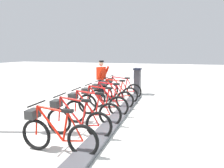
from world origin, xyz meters
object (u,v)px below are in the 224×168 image
object	(u,v)px
bike_docked_5	(75,119)
worker_near_rack	(101,78)
bike_docked_2	(109,97)
payment_kiosk	(137,81)
bike_docked_4	(90,110)
bike_docked_1	(115,92)
bike_docked_6	(55,133)
bike_docked_3	(100,102)
bike_docked_0	(121,89)

from	to	relation	value
bike_docked_5	worker_near_rack	xyz separation A→B (m)	(0.85, -4.08, 0.48)
bike_docked_2	payment_kiosk	bearing A→B (deg)	-102.13
payment_kiosk	bike_docked_4	distance (m)	4.39
bike_docked_1	bike_docked_6	bearing A→B (deg)	90.00
bike_docked_5	bike_docked_6	world-z (taller)	same
bike_docked_1	bike_docked_4	distance (m)	2.54
bike_docked_1	bike_docked_3	distance (m)	1.69
bike_docked_2	bike_docked_5	distance (m)	2.54
bike_docked_6	bike_docked_5	bearing A→B (deg)	-90.00
bike_docked_4	worker_near_rack	distance (m)	3.38
bike_docked_1	bike_docked_4	size ratio (longest dim) A/B	1.00
bike_docked_4	bike_docked_2	bearing A→B (deg)	-90.00
payment_kiosk	bike_docked_0	world-z (taller)	payment_kiosk
bike_docked_1	worker_near_rack	bearing A→B (deg)	-39.29
bike_docked_6	worker_near_rack	distance (m)	5.02
bike_docked_5	worker_near_rack	world-z (taller)	worker_near_rack
bike_docked_0	bike_docked_4	distance (m)	3.38
bike_docked_0	bike_docked_2	distance (m)	1.69
bike_docked_3	bike_docked_5	xyz separation A→B (m)	(0.00, 1.69, 0.00)
bike_docked_1	bike_docked_5	size ratio (longest dim) A/B	1.00
bike_docked_0	bike_docked_2	world-z (taller)	same
bike_docked_2	worker_near_rack	bearing A→B (deg)	-61.10
payment_kiosk	bike_docked_0	bearing A→B (deg)	59.51
bike_docked_5	bike_docked_6	xyz separation A→B (m)	(0.00, 0.85, 0.00)
bike_docked_6	bike_docked_0	bearing A→B (deg)	-90.00
bike_docked_0	bike_docked_4	size ratio (longest dim) A/B	1.00
payment_kiosk	bike_docked_6	size ratio (longest dim) A/B	0.74
bike_docked_4	bike_docked_5	world-z (taller)	same
bike_docked_4	bike_docked_6	size ratio (longest dim) A/B	1.00
bike_docked_5	payment_kiosk	bearing A→B (deg)	-96.28
bike_docked_2	bike_docked_3	size ratio (longest dim) A/B	1.00
payment_kiosk	worker_near_rack	world-z (taller)	worker_near_rack
bike_docked_0	bike_docked_2	bearing A→B (deg)	90.00
payment_kiosk	bike_docked_5	bearing A→B (deg)	83.72
bike_docked_2	bike_docked_3	bearing A→B (deg)	90.00
payment_kiosk	bike_docked_5	world-z (taller)	payment_kiosk
worker_near_rack	bike_docked_0	bearing A→B (deg)	-170.07
payment_kiosk	bike_docked_5	xyz separation A→B (m)	(0.57, 5.20, -0.24)
bike_docked_2	bike_docked_3	distance (m)	0.85
bike_docked_0	bike_docked_6	world-z (taller)	same
payment_kiosk	worker_near_rack	bearing A→B (deg)	38.21
payment_kiosk	bike_docked_0	xyz separation A→B (m)	(0.57, 0.97, -0.24)
bike_docked_1	bike_docked_4	bearing A→B (deg)	90.00
bike_docked_4	worker_near_rack	xyz separation A→B (m)	(0.85, -3.23, 0.48)
bike_docked_2	bike_docked_0	bearing A→B (deg)	-90.00
payment_kiosk	bike_docked_5	size ratio (longest dim) A/B	0.74
bike_docked_2	bike_docked_3	xyz separation A→B (m)	(0.00, 0.85, 0.00)
payment_kiosk	bike_docked_2	world-z (taller)	payment_kiosk
bike_docked_2	bike_docked_5	bearing A→B (deg)	90.00
bike_docked_4	worker_near_rack	world-z (taller)	worker_near_rack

